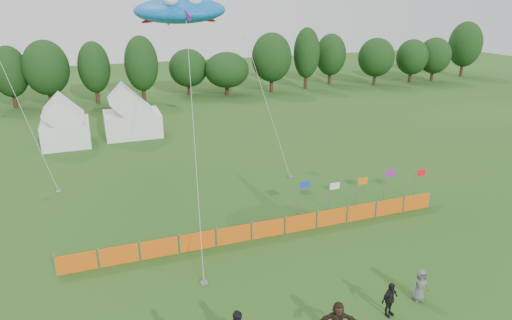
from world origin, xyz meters
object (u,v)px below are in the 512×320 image
object	(u,v)px
tent_left	(65,125)
stingray_kite	(179,10)
spectator_d	(390,299)
tent_right	(132,116)
spectator_e	(420,285)
barrier_fence	(268,229)

from	to	relation	value
tent_left	stingray_kite	size ratio (longest dim) A/B	0.18
tent_left	spectator_d	world-z (taller)	tent_left
tent_right	spectator_e	bearing A→B (deg)	-73.06
tent_left	spectator_e	xyz separation A→B (m)	(15.07, -29.03, -1.05)
stingray_kite	barrier_fence	bearing A→B (deg)	-79.12
barrier_fence	spectator_d	bearing A→B (deg)	-73.56
tent_right	stingray_kite	size ratio (longest dim) A/B	0.23
stingray_kite	tent_right	bearing A→B (deg)	103.94
stingray_kite	spectator_d	bearing A→B (deg)	-76.79
tent_right	stingray_kite	distance (m)	15.31
spectator_e	tent_left	bearing A→B (deg)	125.17
barrier_fence	stingray_kite	bearing A→B (deg)	100.88
barrier_fence	stingray_kite	world-z (taller)	stingray_kite
barrier_fence	spectator_d	distance (m)	8.25
barrier_fence	tent_left	bearing A→B (deg)	116.81
tent_right	barrier_fence	size ratio (longest dim) A/B	0.24
barrier_fence	stingray_kite	distance (m)	16.03
tent_left	barrier_fence	distance (m)	24.15
tent_left	spectator_d	size ratio (longest dim) A/B	2.60
tent_right	spectator_e	world-z (taller)	tent_right
stingray_kite	tent_left	bearing A→B (deg)	130.29
tent_left	spectator_d	distance (m)	32.27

